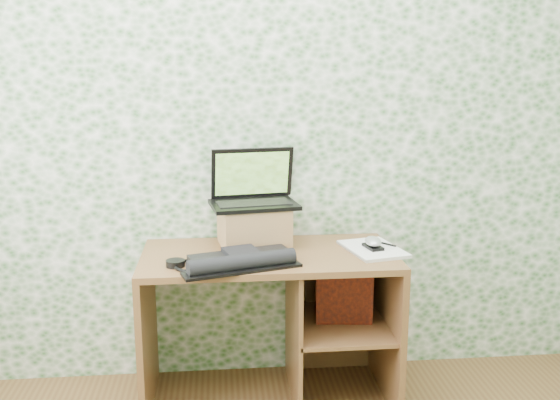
{
  "coord_description": "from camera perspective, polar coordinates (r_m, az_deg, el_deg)",
  "views": [
    {
      "loc": [
        -0.22,
        -1.38,
        1.63
      ],
      "look_at": [
        0.05,
        1.39,
        1.02
      ],
      "focal_mm": 40.0,
      "sensor_mm": 36.0,
      "label": 1
    }
  ],
  "objects": [
    {
      "name": "wall_back",
      "position": [
        3.16,
        -1.53,
        6.38
      ],
      "size": [
        3.5,
        0.0,
        3.5
      ],
      "primitive_type": "plane",
      "rotation": [
        1.57,
        0.0,
        0.0
      ],
      "color": "white",
      "rests_on": "ground"
    },
    {
      "name": "desk",
      "position": [
        3.09,
        0.4,
        -9.46
      ],
      "size": [
        1.2,
        0.6,
        0.75
      ],
      "color": "brown",
      "rests_on": "floor"
    },
    {
      "name": "riser",
      "position": [
        3.07,
        -2.4,
        -2.38
      ],
      "size": [
        0.36,
        0.32,
        0.2
      ],
      "primitive_type": "cube",
      "rotation": [
        0.0,
        0.0,
        0.15
      ],
      "color": "brown",
      "rests_on": "desk"
    },
    {
      "name": "laptop",
      "position": [
        3.08,
        -2.47,
        0.75
      ],
      "size": [
        0.45,
        0.35,
        0.28
      ],
      "rotation": [
        0.0,
        0.0,
        0.15
      ],
      "color": "black",
      "rests_on": "riser"
    },
    {
      "name": "keyboard",
      "position": [
        2.79,
        -3.52,
        -5.51
      ],
      "size": [
        0.53,
        0.4,
        0.07
      ],
      "rotation": [
        0.0,
        0.0,
        0.29
      ],
      "color": "black",
      "rests_on": "desk"
    },
    {
      "name": "headphones",
      "position": [
        2.79,
        -7.96,
        -5.87
      ],
      "size": [
        0.24,
        0.2,
        0.03
      ],
      "rotation": [
        0.0,
        0.0,
        -0.19
      ],
      "color": "black",
      "rests_on": "desk"
    },
    {
      "name": "notepad",
      "position": [
        3.03,
        8.5,
        -4.46
      ],
      "size": [
        0.3,
        0.38,
        0.02
      ],
      "primitive_type": "cube",
      "rotation": [
        0.0,
        0.0,
        0.22
      ],
      "color": "silver",
      "rests_on": "desk"
    },
    {
      "name": "mouse",
      "position": [
        3.02,
        8.5,
        -4.0
      ],
      "size": [
        0.1,
        0.14,
        0.04
      ],
      "primitive_type": "ellipsoid",
      "rotation": [
        0.0,
        0.0,
        0.24
      ],
      "color": "silver",
      "rests_on": "notepad"
    },
    {
      "name": "pen",
      "position": [
        3.1,
        9.33,
        -3.89
      ],
      "size": [
        0.11,
        0.13,
        0.01
      ],
      "primitive_type": "cylinder",
      "rotation": [
        1.57,
        0.0,
        0.69
      ],
      "color": "black",
      "rests_on": "notepad"
    },
    {
      "name": "red_box",
      "position": [
        3.08,
        5.88,
        -8.16
      ],
      "size": [
        0.28,
        0.12,
        0.33
      ],
      "primitive_type": "cube",
      "rotation": [
        0.0,
        0.0,
        -0.11
      ],
      "color": "maroon",
      "rests_on": "desk"
    }
  ]
}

